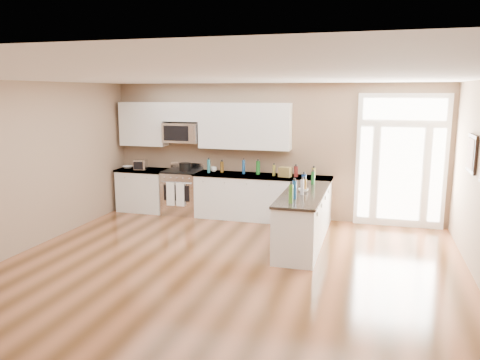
% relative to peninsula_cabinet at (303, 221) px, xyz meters
% --- Properties ---
extents(ground, '(8.00, 8.00, 0.00)m').
position_rel_peninsula_cabinet_xyz_m(ground, '(-0.93, -2.24, -0.43)').
color(ground, '#4E2E16').
extents(room_shell, '(8.00, 8.00, 8.00)m').
position_rel_peninsula_cabinet_xyz_m(room_shell, '(-0.93, -2.24, 1.27)').
color(room_shell, '#8C7258').
rests_on(room_shell, ground).
extents(back_cabinet_left, '(1.10, 0.66, 0.94)m').
position_rel_peninsula_cabinet_xyz_m(back_cabinet_left, '(-3.80, 1.45, 0.00)').
color(back_cabinet_left, silver).
rests_on(back_cabinet_left, ground).
extents(back_cabinet_right, '(2.85, 0.66, 0.94)m').
position_rel_peninsula_cabinet_xyz_m(back_cabinet_right, '(-1.08, 1.45, 0.00)').
color(back_cabinet_right, silver).
rests_on(back_cabinet_right, ground).
extents(peninsula_cabinet, '(0.69, 2.32, 0.94)m').
position_rel_peninsula_cabinet_xyz_m(peninsula_cabinet, '(0.00, 0.00, 0.00)').
color(peninsula_cabinet, silver).
rests_on(peninsula_cabinet, ground).
extents(upper_cabinet_left, '(1.04, 0.33, 0.95)m').
position_rel_peninsula_cabinet_xyz_m(upper_cabinet_left, '(-3.81, 1.59, 1.49)').
color(upper_cabinet_left, silver).
rests_on(upper_cabinet_left, room_shell).
extents(upper_cabinet_right, '(1.94, 0.33, 0.95)m').
position_rel_peninsula_cabinet_xyz_m(upper_cabinet_right, '(-1.50, 1.59, 1.49)').
color(upper_cabinet_right, silver).
rests_on(upper_cabinet_right, room_shell).
extents(upper_cabinet_short, '(0.82, 0.33, 0.40)m').
position_rel_peninsula_cabinet_xyz_m(upper_cabinet_short, '(-2.88, 1.59, 1.77)').
color(upper_cabinet_short, silver).
rests_on(upper_cabinet_short, room_shell).
extents(microwave, '(0.78, 0.41, 0.42)m').
position_rel_peninsula_cabinet_xyz_m(microwave, '(-2.88, 1.56, 1.33)').
color(microwave, silver).
rests_on(microwave, room_shell).
extents(entry_door, '(1.70, 0.10, 2.60)m').
position_rel_peninsula_cabinet_xyz_m(entry_door, '(1.62, 1.71, 0.87)').
color(entry_door, white).
rests_on(entry_door, ground).
extents(wall_art_near, '(0.05, 0.58, 0.58)m').
position_rel_peninsula_cabinet_xyz_m(wall_art_near, '(2.54, -0.04, 1.27)').
color(wall_art_near, black).
rests_on(wall_art_near, room_shell).
extents(kitchen_range, '(0.78, 0.69, 1.08)m').
position_rel_peninsula_cabinet_xyz_m(kitchen_range, '(-2.85, 1.45, 0.04)').
color(kitchen_range, silver).
rests_on(kitchen_range, ground).
extents(stockpot, '(0.29, 0.29, 0.19)m').
position_rel_peninsula_cabinet_xyz_m(stockpot, '(-2.77, 1.43, 0.61)').
color(stockpot, black).
rests_on(stockpot, kitchen_range).
extents(toaster_oven, '(0.29, 0.25, 0.22)m').
position_rel_peninsula_cabinet_xyz_m(toaster_oven, '(-3.78, 1.33, 0.62)').
color(toaster_oven, silver).
rests_on(toaster_oven, back_cabinet_left).
extents(cardboard_box, '(0.27, 0.21, 0.20)m').
position_rel_peninsula_cabinet_xyz_m(cardboard_box, '(-0.58, 1.38, 0.60)').
color(cardboard_box, brown).
rests_on(cardboard_box, back_cabinet_right).
extents(bowl_left, '(0.27, 0.27, 0.05)m').
position_rel_peninsula_cabinet_xyz_m(bowl_left, '(-4.17, 1.45, 0.53)').
color(bowl_left, white).
rests_on(bowl_left, back_cabinet_left).
extents(bowl_peninsula, '(0.22, 0.22, 0.05)m').
position_rel_peninsula_cabinet_xyz_m(bowl_peninsula, '(-0.02, 0.05, 0.53)').
color(bowl_peninsula, white).
rests_on(bowl_peninsula, peninsula_cabinet).
extents(cup_counter, '(0.13, 0.13, 0.11)m').
position_rel_peninsula_cabinet_xyz_m(cup_counter, '(-2.16, 1.55, 0.56)').
color(cup_counter, white).
rests_on(cup_counter, back_cabinet_right).
extents(counter_bottles, '(2.35, 2.46, 0.30)m').
position_rel_peninsula_cabinet_xyz_m(counter_bottles, '(-0.61, 0.76, 0.63)').
color(counter_bottles, '#19591E').
rests_on(counter_bottles, back_cabinet_right).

